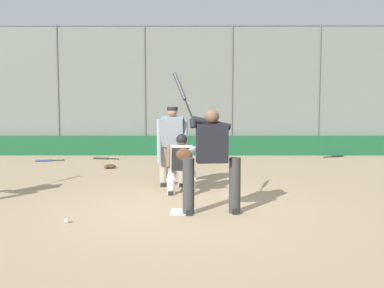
{
  "coord_description": "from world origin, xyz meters",
  "views": [
    {
      "loc": [
        -0.16,
        7.35,
        1.8
      ],
      "look_at": [
        -0.14,
        -1.0,
        1.05
      ],
      "focal_mm": 42.0,
      "sensor_mm": 36.0,
      "label": 1
    }
  ],
  "objects": [
    {
      "name": "ground_plane",
      "position": [
        0.0,
        0.0,
        0.0
      ],
      "size": [
        160.0,
        160.0,
        0.0
      ],
      "primitive_type": "plane",
      "color": "tan"
    },
    {
      "name": "home_plate_marker",
      "position": [
        0.0,
        0.0,
        0.01
      ],
      "size": [
        0.43,
        0.43,
        0.01
      ],
      "primitive_type": "cube",
      "color": "white",
      "rests_on": "ground_plane"
    },
    {
      "name": "backstop_fence",
      "position": [
        0.0,
        -8.38,
        2.34
      ],
      "size": [
        21.31,
        0.08,
        4.5
      ],
      "color": "#515651",
      "rests_on": "ground_plane"
    },
    {
      "name": "padding_wall",
      "position": [
        0.0,
        -8.28,
        0.34
      ],
      "size": [
        20.81,
        0.18,
        0.68
      ],
      "primitive_type": "cube",
      "color": "#19512D",
      "rests_on": "ground_plane"
    },
    {
      "name": "bleachers_beyond",
      "position": [
        0.89,
        -10.88,
        0.48
      ],
      "size": [
        14.86,
        2.5,
        1.48
      ],
      "color": "slate",
      "rests_on": "ground_plane"
    },
    {
      "name": "batter_at_plate",
      "position": [
        -0.46,
        0.08,
        0.94
      ],
      "size": [
        1.14,
        0.61,
        2.33
      ],
      "rotation": [
        0.0,
        0.0,
        0.11
      ],
      "color": "#333333",
      "rests_on": "ground_plane"
    },
    {
      "name": "catcher_behind_plate",
      "position": [
        0.07,
        -1.63,
        0.62
      ],
      "size": [
        0.63,
        0.73,
        1.19
      ],
      "rotation": [
        0.0,
        0.0,
        -0.03
      ],
      "color": "silver",
      "rests_on": "ground_plane"
    },
    {
      "name": "umpire_home",
      "position": [
        0.28,
        -2.32,
        0.94
      ],
      "size": [
        0.71,
        0.46,
        1.74
      ],
      "rotation": [
        0.0,
        0.0,
        -0.08
      ],
      "color": "gray",
      "rests_on": "ground_plane"
    },
    {
      "name": "spare_bat_near_backstop",
      "position": [
        -4.99,
        -7.71,
        0.03
      ],
      "size": [
        0.8,
        0.48,
        0.07
      ],
      "rotation": [
        0.0,
        0.0,
        3.66
      ],
      "color": "black",
      "rests_on": "ground_plane"
    },
    {
      "name": "spare_bat_by_padding",
      "position": [
        4.43,
        -6.52,
        0.03
      ],
      "size": [
        0.86,
        0.25,
        0.07
      ],
      "rotation": [
        0.0,
        0.0,
        0.23
      ],
      "color": "black",
      "rests_on": "ground_plane"
    },
    {
      "name": "spare_bat_third_base_side",
      "position": [
        2.77,
        -7.09,
        0.03
      ],
      "size": [
        0.87,
        0.26,
        0.07
      ],
      "rotation": [
        0.0,
        0.0,
        6.04
      ],
      "color": "black",
      "rests_on": "ground_plane"
    },
    {
      "name": "fielding_glove_on_dirt",
      "position": [
        2.16,
        -5.04,
        0.06
      ],
      "size": [
        0.33,
        0.25,
        0.12
      ],
      "color": "#56331E",
      "rests_on": "ground_plane"
    },
    {
      "name": "baseball_loose",
      "position": [
        1.76,
        0.7,
        0.04
      ],
      "size": [
        0.07,
        0.07,
        0.07
      ],
      "primitive_type": "sphere",
      "color": "white",
      "rests_on": "ground_plane"
    }
  ]
}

